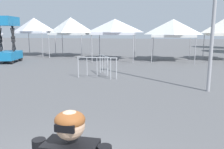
{
  "coord_description": "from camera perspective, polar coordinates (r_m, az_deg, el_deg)",
  "views": [
    {
      "loc": [
        1.69,
        -2.34,
        2.37
      ],
      "look_at": [
        0.51,
        3.23,
        1.3
      ],
      "focal_mm": 37.28,
      "sensor_mm": 36.0,
      "label": 1
    }
  ],
  "objects": [
    {
      "name": "canopy_tent_far_left",
      "position": [
        23.69,
        -18.56,
        11.3
      ],
      "size": [
        3.12,
        3.12,
        3.57
      ],
      "color": "#9E9EA3",
      "rests_on": "ground"
    },
    {
      "name": "crowd_barrier_mid_lot",
      "position": [
        11.72,
        -3.72,
        2.71
      ],
      "size": [
        2.1,
        0.07,
        1.08
      ],
      "color": "#B7BABF",
      "rests_on": "ground"
    },
    {
      "name": "scissor_lift",
      "position": [
        19.3,
        -24.27,
        5.87
      ],
      "size": [
        1.87,
        2.55,
        3.41
      ],
      "color": "black",
      "rests_on": "ground"
    },
    {
      "name": "canopy_tent_center",
      "position": [
        19.29,
        14.75,
        10.95
      ],
      "size": [
        3.28,
        3.28,
        3.28
      ],
      "color": "#9E9EA3",
      "rests_on": "ground"
    },
    {
      "name": "crowd_barrier_near_person",
      "position": [
        12.37,
        -1.75,
        3.15
      ],
      "size": [
        1.09,
        1.85,
        1.08
      ],
      "color": "#B7BABF",
      "rests_on": "ground"
    },
    {
      "name": "canopy_tent_right_of_center",
      "position": [
        22.08,
        -10.1,
        11.6
      ],
      "size": [
        3.21,
        3.21,
        3.59
      ],
      "color": "#9E9EA3",
      "rests_on": "ground"
    },
    {
      "name": "canopy_tent_far_right",
      "position": [
        19.03,
        0.7,
        11.61
      ],
      "size": [
        3.51,
        3.51,
        3.31
      ],
      "color": "#9E9EA3",
      "rests_on": "ground"
    }
  ]
}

